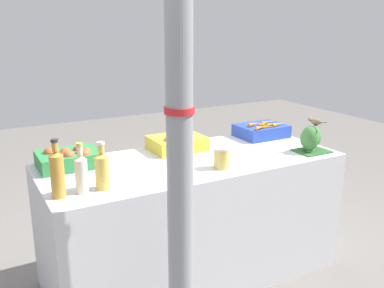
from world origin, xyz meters
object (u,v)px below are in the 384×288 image
apple_crate (69,158)px  sparrow_bird (315,121)px  juice_bottle_amber (57,173)px  juice_bottle_cloudy (81,172)px  juice_bottle_golden (102,170)px  orange_crate (178,142)px  carrot_crate (262,130)px  pickle_jar (222,158)px  broccoli_pile (311,139)px  support_pole (180,136)px

apple_crate → sparrow_bird: bearing=-17.9°
juice_bottle_amber → juice_bottle_cloudy: size_ratio=1.13×
juice_bottle_golden → sparrow_bird: (1.43, -0.04, 0.10)m
orange_crate → sparrow_bird: (0.76, -0.49, 0.16)m
apple_crate → juice_bottle_golden: (0.07, -0.44, 0.05)m
carrot_crate → juice_bottle_cloudy: juice_bottle_cloudy is taller
carrot_crate → pickle_jar: 0.80m
orange_crate → juice_bottle_amber: (-0.89, -0.45, 0.07)m
broccoli_pile → juice_bottle_golden: bearing=179.1°
juice_bottle_golden → sparrow_bird: 1.43m
orange_crate → carrot_crate: (0.71, -0.00, -0.00)m
apple_crate → sparrow_bird: 1.58m
carrot_crate → juice_bottle_golden: bearing=-162.1°
orange_crate → support_pole: bearing=-116.5°
orange_crate → juice_bottle_amber: juice_bottle_amber is taller
carrot_crate → juice_bottle_cloudy: 1.55m
support_pole → sparrow_bird: (1.20, 0.39, -0.15)m
sparrow_bird → juice_bottle_golden: bearing=61.6°
support_pole → carrot_crate: (1.14, 0.87, -0.31)m
orange_crate → pickle_jar: size_ratio=2.74×
carrot_crate → pickle_jar: pickle_jar is taller
pickle_jar → juice_bottle_golden: bearing=178.4°
pickle_jar → juice_bottle_amber: bearing=178.7°
broccoli_pile → juice_bottle_cloudy: size_ratio=0.84×
broccoli_pile → apple_crate: bearing=162.6°
apple_crate → juice_bottle_cloudy: bearing=-95.3°
carrot_crate → support_pole: bearing=-142.7°
apple_crate → juice_bottle_golden: size_ratio=1.40×
support_pole → broccoli_pile: size_ratio=10.60×
apple_crate → carrot_crate: apple_crate is taller
apple_crate → juice_bottle_amber: juice_bottle_amber is taller
broccoli_pile → sparrow_bird: sparrow_bird is taller
carrot_crate → broccoli_pile: 0.47m
juice_bottle_golden → pickle_jar: bearing=-1.6°
juice_bottle_golden → sparrow_bird: juice_bottle_golden is taller
orange_crate → juice_bottle_golden: 0.80m
apple_crate → broccoli_pile: (1.48, -0.46, 0.04)m
apple_crate → broccoli_pile: broccoli_pile is taller
juice_bottle_golden → juice_bottle_cloudy: bearing=180.0°
apple_crate → juice_bottle_cloudy: size_ratio=1.35×
juice_bottle_amber → juice_bottle_cloudy: (0.12, 0.00, -0.02)m
support_pole → carrot_crate: size_ratio=6.59×
carrot_crate → sparrow_bird: 0.51m
sparrow_bird → pickle_jar: bearing=61.6°
juice_bottle_amber → juice_bottle_golden: size_ratio=1.18×
juice_bottle_amber → juice_bottle_golden: juice_bottle_amber is taller
support_pole → orange_crate: 1.02m
carrot_crate → sparrow_bird: bearing=-83.4°
orange_crate → juice_bottle_amber: size_ratio=1.19×
juice_bottle_golden → apple_crate: bearing=98.6°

